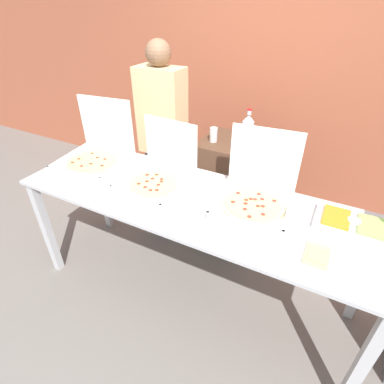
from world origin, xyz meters
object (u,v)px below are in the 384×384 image
at_px(veggie_tray, 353,224).
at_px(person_guest_cap, 163,143).
at_px(pizza_box_near_left, 255,193).
at_px(soda_can_silver, 214,135).
at_px(pizza_box_near_right, 97,153).
at_px(soda_can_colored, 260,150).
at_px(pizza_box_far_left, 158,175).
at_px(soda_bottle, 247,131).
at_px(paper_plate_front_center, 317,256).

distance_m(veggie_tray, person_guest_cap, 1.66).
bearing_deg(pizza_box_near_left, soda_can_silver, 127.73).
relative_size(pizza_box_near_right, soda_can_silver, 4.37).
distance_m(pizza_box_near_right, soda_can_colored, 1.28).
height_order(pizza_box_far_left, soda_can_silver, pizza_box_far_left).
bearing_deg(person_guest_cap, soda_bottle, -168.89).
relative_size(paper_plate_front_center, soda_bottle, 0.73).
bearing_deg(veggie_tray, soda_can_silver, 152.83).
height_order(soda_can_silver, person_guest_cap, person_guest_cap).
bearing_deg(person_guest_cap, pizza_box_far_left, 119.52).
bearing_deg(soda_can_colored, soda_bottle, 138.36).
distance_m(pizza_box_near_left, soda_can_colored, 0.53).
xyz_separation_m(pizza_box_near_right, person_guest_cap, (0.29, 0.53, -0.06)).
bearing_deg(soda_can_colored, paper_plate_front_center, -55.51).
distance_m(paper_plate_front_center, soda_can_colored, 1.01).
bearing_deg(soda_can_colored, soda_can_silver, 165.56).
distance_m(pizza_box_far_left, soda_can_colored, 0.81).
xyz_separation_m(pizza_box_far_left, paper_plate_front_center, (1.11, -0.23, -0.06)).
bearing_deg(paper_plate_front_center, pizza_box_far_left, 168.39).
height_order(soda_bottle, soda_can_colored, soda_bottle).
xyz_separation_m(paper_plate_front_center, person_guest_cap, (-1.45, 0.82, 0.01)).
xyz_separation_m(soda_can_silver, person_guest_cap, (-0.44, -0.12, -0.12)).
relative_size(soda_bottle, soda_can_colored, 2.60).
distance_m(paper_plate_front_center, person_guest_cap, 1.66).
xyz_separation_m(pizza_box_near_left, veggie_tray, (0.58, 0.03, -0.06)).
bearing_deg(veggie_tray, pizza_box_near_right, -178.20).
xyz_separation_m(soda_bottle, person_guest_cap, (-0.72, -0.14, -0.20)).
bearing_deg(soda_can_colored, pizza_box_near_left, -75.13).
relative_size(pizza_box_near_right, soda_can_colored, 4.37).
bearing_deg(soda_bottle, pizza_box_near_left, -66.00).
distance_m(pizza_box_near_left, veggie_tray, 0.58).
height_order(pizza_box_far_left, veggie_tray, pizza_box_far_left).
relative_size(pizza_box_far_left, paper_plate_front_center, 1.97).
distance_m(veggie_tray, soda_can_silver, 1.30).
distance_m(pizza_box_near_right, person_guest_cap, 0.61).
bearing_deg(paper_plate_front_center, person_guest_cap, 150.33).
bearing_deg(paper_plate_front_center, soda_can_colored, 124.49).
bearing_deg(soda_bottle, pizza_box_far_left, -117.58).
distance_m(soda_bottle, soda_can_silver, 0.30).
xyz_separation_m(paper_plate_front_center, veggie_tray, (0.14, 0.35, 0.01)).
bearing_deg(soda_can_silver, paper_plate_front_center, -43.07).
bearing_deg(pizza_box_near_right, soda_can_silver, 35.19).
height_order(pizza_box_near_right, veggie_tray, pizza_box_near_right).
relative_size(pizza_box_near_left, paper_plate_front_center, 2.14).
relative_size(soda_bottle, person_guest_cap, 0.18).
bearing_deg(soda_can_silver, soda_can_colored, -14.44).
xyz_separation_m(pizza_box_far_left, pizza_box_near_right, (-0.62, 0.06, 0.01)).
distance_m(pizza_box_far_left, soda_bottle, 0.84).
relative_size(veggie_tray, soda_can_colored, 3.37).
bearing_deg(soda_bottle, soda_can_colored, -41.64).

